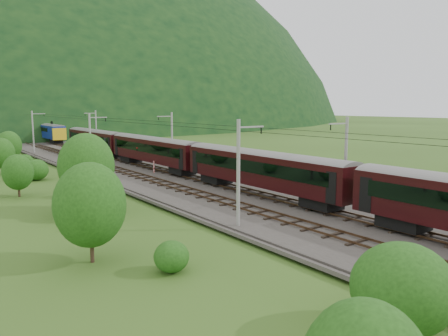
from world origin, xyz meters
TOP-DOWN VIEW (x-y plane):
  - ground at (0.00, 0.00)m, footprint 600.00×600.00m
  - railbed at (0.00, 10.00)m, footprint 14.00×220.00m
  - track_left at (-2.40, 10.00)m, footprint 2.40×220.00m
  - track_right at (2.40, 10.00)m, footprint 2.40×220.00m
  - catenary_left at (-6.12, 32.00)m, footprint 2.54×192.28m
  - catenary_right at (6.12, 32.00)m, footprint 2.54×192.28m
  - overhead_wires at (0.00, 10.00)m, footprint 4.83×198.00m
  - train at (2.40, 18.65)m, footprint 3.04×146.14m
  - hazard_post_near at (-0.55, 47.09)m, footprint 0.16×0.16m
  - hazard_post_far at (0.62, 27.13)m, footprint 0.17×0.17m
  - signal at (-3.31, 41.99)m, footprint 0.22×0.22m
  - vegetation_left at (-14.42, 17.56)m, footprint 11.69×146.59m
  - vegetation_right at (12.38, -1.58)m, footprint 7.14×101.48m

SIDE VIEW (x-z plane):
  - ground at x=0.00m, z-range 0.00..0.00m
  - railbed at x=0.00m, z-range 0.00..0.30m
  - track_left at x=-2.40m, z-range 0.24..0.51m
  - track_right at x=2.40m, z-range 0.24..0.51m
  - hazard_post_near at x=-0.55m, z-range 0.30..1.77m
  - hazard_post_far at x=0.62m, z-range 0.30..1.91m
  - vegetation_right at x=12.38m, z-range -0.15..2.84m
  - signal at x=-3.31m, z-range 0.48..2.51m
  - vegetation_left at x=-14.42m, z-range -0.71..6.23m
  - train at x=2.40m, z-range 0.95..6.23m
  - catenary_left at x=-6.12m, z-range 0.50..8.50m
  - catenary_right at x=6.12m, z-range 0.50..8.50m
  - overhead_wires at x=0.00m, z-range 7.08..7.12m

